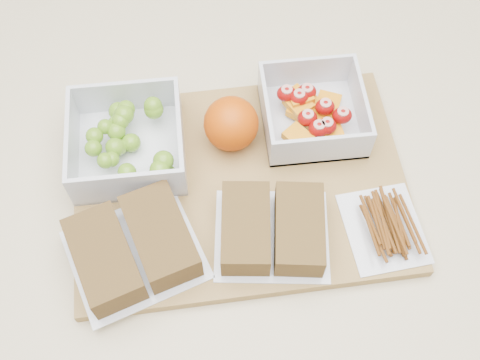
{
  "coord_description": "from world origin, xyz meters",
  "views": [
    {
      "loc": [
        -0.03,
        -0.35,
        1.59
      ],
      "look_at": [
        0.01,
        0.01,
        0.93
      ],
      "focal_mm": 45.0,
      "sensor_mm": 36.0,
      "label": 1
    }
  ],
  "objects_px": {
    "sandwich_bag_left": "(133,248)",
    "sandwich_bag_center": "(272,229)",
    "pretzel_bag": "(385,225)",
    "orange": "(231,124)",
    "grape_container": "(128,141)",
    "fruit_container": "(313,113)",
    "cutting_board": "(240,185)"
  },
  "relations": [
    {
      "from": "grape_container",
      "to": "sandwich_bag_left",
      "type": "height_order",
      "value": "grape_container"
    },
    {
      "from": "sandwich_bag_left",
      "to": "pretzel_bag",
      "type": "bearing_deg",
      "value": 0.37
    },
    {
      "from": "orange",
      "to": "sandwich_bag_center",
      "type": "relative_size",
      "value": 0.47
    },
    {
      "from": "cutting_board",
      "to": "fruit_container",
      "type": "xyz_separation_m",
      "value": [
        0.1,
        0.08,
        0.03
      ]
    },
    {
      "from": "cutting_board",
      "to": "orange",
      "type": "xyz_separation_m",
      "value": [
        -0.0,
        0.07,
        0.04
      ]
    },
    {
      "from": "grape_container",
      "to": "fruit_container",
      "type": "distance_m",
      "value": 0.24
    },
    {
      "from": "grape_container",
      "to": "orange",
      "type": "distance_m",
      "value": 0.13
    },
    {
      "from": "sandwich_bag_left",
      "to": "pretzel_bag",
      "type": "distance_m",
      "value": 0.3
    },
    {
      "from": "cutting_board",
      "to": "sandwich_bag_left",
      "type": "relative_size",
      "value": 2.29
    },
    {
      "from": "fruit_container",
      "to": "sandwich_bag_left",
      "type": "distance_m",
      "value": 0.29
    },
    {
      "from": "sandwich_bag_left",
      "to": "pretzel_bag",
      "type": "xyz_separation_m",
      "value": [
        0.3,
        0.0,
        -0.01
      ]
    },
    {
      "from": "grape_container",
      "to": "sandwich_bag_left",
      "type": "bearing_deg",
      "value": -89.08
    },
    {
      "from": "fruit_container",
      "to": "pretzel_bag",
      "type": "height_order",
      "value": "fruit_container"
    },
    {
      "from": "cutting_board",
      "to": "grape_container",
      "type": "xyz_separation_m",
      "value": [
        -0.14,
        0.06,
        0.03
      ]
    },
    {
      "from": "cutting_board",
      "to": "grape_container",
      "type": "distance_m",
      "value": 0.15
    },
    {
      "from": "pretzel_bag",
      "to": "sandwich_bag_left",
      "type": "bearing_deg",
      "value": -179.63
    },
    {
      "from": "sandwich_bag_left",
      "to": "cutting_board",
      "type": "bearing_deg",
      "value": 32.56
    },
    {
      "from": "cutting_board",
      "to": "fruit_container",
      "type": "relative_size",
      "value": 3.22
    },
    {
      "from": "sandwich_bag_left",
      "to": "sandwich_bag_center",
      "type": "relative_size",
      "value": 1.22
    },
    {
      "from": "sandwich_bag_left",
      "to": "sandwich_bag_center",
      "type": "distance_m",
      "value": 0.16
    },
    {
      "from": "grape_container",
      "to": "sandwich_bag_center",
      "type": "bearing_deg",
      "value": -39.97
    },
    {
      "from": "grape_container",
      "to": "fruit_container",
      "type": "bearing_deg",
      "value": 4.83
    },
    {
      "from": "grape_container",
      "to": "fruit_container",
      "type": "height_order",
      "value": "grape_container"
    },
    {
      "from": "cutting_board",
      "to": "sandwich_bag_left",
      "type": "distance_m",
      "value": 0.16
    },
    {
      "from": "cutting_board",
      "to": "sandwich_bag_center",
      "type": "height_order",
      "value": "sandwich_bag_center"
    },
    {
      "from": "grape_container",
      "to": "pretzel_bag",
      "type": "bearing_deg",
      "value": -25.52
    },
    {
      "from": "sandwich_bag_center",
      "to": "grape_container",
      "type": "bearing_deg",
      "value": 140.03
    },
    {
      "from": "orange",
      "to": "pretzel_bag",
      "type": "xyz_separation_m",
      "value": [
        0.17,
        -0.15,
        -0.02
      ]
    },
    {
      "from": "sandwich_bag_center",
      "to": "pretzel_bag",
      "type": "bearing_deg",
      "value": -2.17
    },
    {
      "from": "fruit_container",
      "to": "pretzel_bag",
      "type": "distance_m",
      "value": 0.18
    },
    {
      "from": "orange",
      "to": "cutting_board",
      "type": "bearing_deg",
      "value": -86.03
    },
    {
      "from": "orange",
      "to": "sandwich_bag_center",
      "type": "xyz_separation_m",
      "value": [
        0.03,
        -0.14,
        -0.01
      ]
    }
  ]
}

